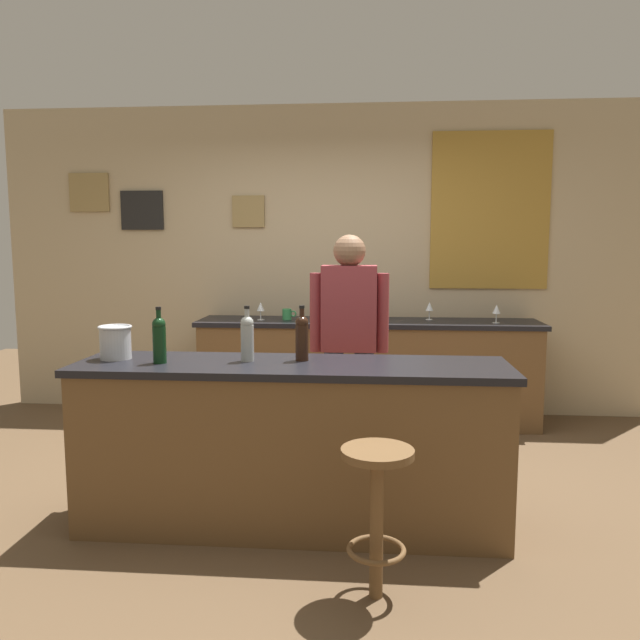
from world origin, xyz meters
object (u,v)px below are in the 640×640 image
object	(u,v)px
coffee_mug	(287,314)
wine_glass_a	(261,307)
wine_glass_d	(429,307)
wine_glass_e	(496,310)
bartender	(349,339)
bar_stool	(377,497)
ice_bucket	(115,341)
wine_bottle_b	(247,337)
wine_glass_b	(317,307)
wine_bottle_a	(159,338)
wine_bottle_c	(302,336)
wine_glass_c	(336,306)

from	to	relation	value
coffee_mug	wine_glass_a	bearing A→B (deg)	-169.81
wine_glass_a	wine_glass_d	distance (m)	1.47
wine_glass_e	coffee_mug	size ratio (longest dim) A/B	1.24
bartender	wine_glass_e	xyz separation A→B (m)	(1.19, 1.19, 0.07)
bar_stool	coffee_mug	bearing A→B (deg)	105.67
wine_glass_a	wine_glass_e	bearing A→B (deg)	-1.23
wine_glass_a	ice_bucket	bearing A→B (deg)	-103.27
wine_bottle_b	wine_glass_b	world-z (taller)	wine_bottle_b
ice_bucket	bar_stool	bearing A→B (deg)	-25.92
bartender	bar_stool	xyz separation A→B (m)	(0.18, -1.44, -0.48)
wine_bottle_a	wine_bottle_c	distance (m)	0.77
wine_bottle_b	coffee_mug	bearing A→B (deg)	91.58
wine_bottle_a	wine_glass_a	size ratio (longest dim) A/B	1.97
wine_bottle_c	wine_glass_d	xyz separation A→B (m)	(0.88, 2.07, -0.05)
wine_bottle_a	wine_glass_a	xyz separation A→B (m)	(0.18, 2.07, -0.05)
wine_glass_a	wine_glass_d	size ratio (longest dim) A/B	1.00
wine_bottle_c	wine_glass_a	bearing A→B (deg)	106.68
bartender	wine_bottle_b	bearing A→B (deg)	-125.58
bartender	wine_glass_c	size ratio (longest dim) A/B	10.45
bartender	wine_glass_e	distance (m)	1.69
wine_glass_a	bartender	bearing A→B (deg)	-56.68
bartender	wine_glass_b	distance (m)	1.37
ice_bucket	wine_glass_c	bearing A→B (deg)	62.05
bartender	bar_stool	bearing A→B (deg)	-82.99
bar_stool	wine_glass_e	bearing A→B (deg)	69.01
wine_bottle_a	coffee_mug	distance (m)	2.15
ice_bucket	coffee_mug	distance (m)	2.13
coffee_mug	ice_bucket	bearing A→B (deg)	-108.99
bartender	bar_stool	world-z (taller)	bartender
wine_bottle_a	wine_glass_d	distance (m)	2.75
ice_bucket	wine_glass_e	bearing A→B (deg)	38.02
bartender	wine_glass_e	world-z (taller)	bartender
wine_glass_a	coffee_mug	world-z (taller)	wine_glass_a
wine_bottle_b	wine_glass_b	distance (m)	2.08
wine_bottle_b	wine_glass_e	world-z (taller)	wine_bottle_b
wine_bottle_c	bar_stool	bearing A→B (deg)	-61.10
wine_glass_b	bar_stool	bearing A→B (deg)	-79.58
wine_bottle_a	wine_bottle_b	size ratio (longest dim) A/B	1.00
bar_stool	wine_glass_d	world-z (taller)	wine_glass_d
ice_bucket	wine_glass_e	distance (m)	3.13
bar_stool	wine_glass_b	distance (m)	2.87
wine_bottle_b	wine_bottle_c	bearing A→B (deg)	8.33
wine_glass_e	wine_glass_b	bearing A→B (deg)	174.96
ice_bucket	wine_glass_c	xyz separation A→B (m)	(1.12, 2.11, -0.01)
bar_stool	wine_bottle_b	world-z (taller)	wine_bottle_b
wine_glass_c	coffee_mug	bearing A→B (deg)	-167.64
bartender	ice_bucket	size ratio (longest dim) A/B	8.61
bartender	bar_stool	distance (m)	1.53
wine_glass_b	wine_glass_e	bearing A→B (deg)	-5.04
wine_glass_c	coffee_mug	distance (m)	0.44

